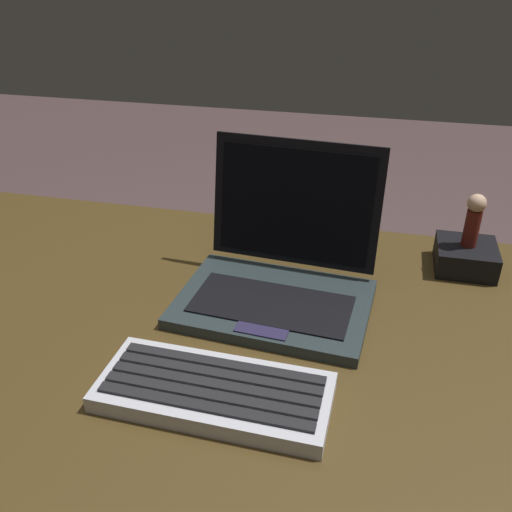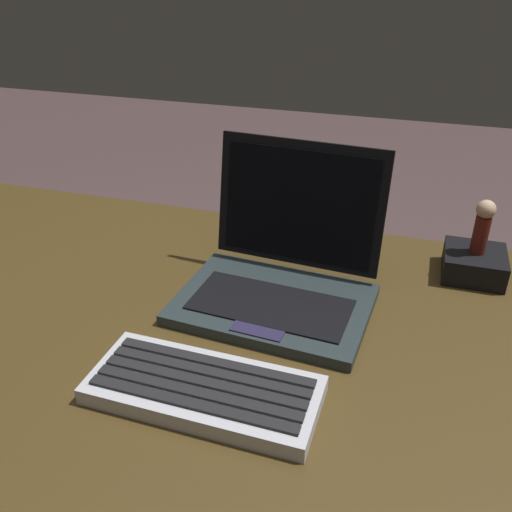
{
  "view_description": "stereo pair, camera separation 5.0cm",
  "coord_description": "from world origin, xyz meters",
  "px_view_note": "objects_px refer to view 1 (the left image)",
  "views": [
    {
      "loc": [
        0.15,
        -0.69,
        1.3
      ],
      "look_at": [
        -0.03,
        0.07,
        0.85
      ],
      "focal_mm": 39.22,
      "sensor_mm": 36.0,
      "label": 1
    },
    {
      "loc": [
        0.2,
        -0.68,
        1.3
      ],
      "look_at": [
        -0.03,
        0.07,
        0.85
      ],
      "focal_mm": 39.22,
      "sensor_mm": 36.0,
      "label": 2
    }
  ],
  "objects_px": {
    "figurine_stand": "(465,257)",
    "laptop_front": "(281,272)",
    "external_keyboard": "(214,391)",
    "figurine": "(474,218)"
  },
  "relations": [
    {
      "from": "external_keyboard",
      "to": "figurine_stand",
      "type": "height_order",
      "value": "figurine_stand"
    },
    {
      "from": "laptop_front",
      "to": "figurine",
      "type": "distance_m",
      "value": 0.37
    },
    {
      "from": "figurine",
      "to": "figurine_stand",
      "type": "bearing_deg",
      "value": 180.0
    },
    {
      "from": "figurine_stand",
      "to": "laptop_front",
      "type": "bearing_deg",
      "value": -151.2
    },
    {
      "from": "laptop_front",
      "to": "figurine_stand",
      "type": "relative_size",
      "value": 3.07
    },
    {
      "from": "laptop_front",
      "to": "figurine_stand",
      "type": "height_order",
      "value": "laptop_front"
    },
    {
      "from": "figurine_stand",
      "to": "figurine",
      "type": "bearing_deg",
      "value": 0.0
    },
    {
      "from": "external_keyboard",
      "to": "figurine_stand",
      "type": "relative_size",
      "value": 2.92
    },
    {
      "from": "figurine",
      "to": "laptop_front",
      "type": "bearing_deg",
      "value": -151.2
    },
    {
      "from": "external_keyboard",
      "to": "laptop_front",
      "type": "bearing_deg",
      "value": 81.55
    }
  ]
}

